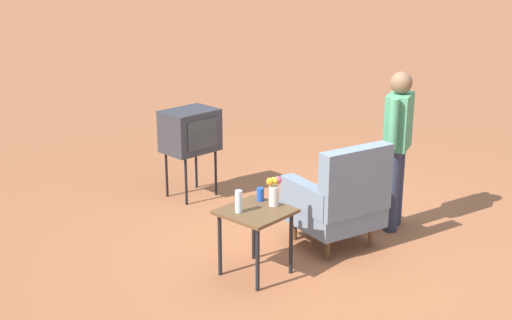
{
  "coord_description": "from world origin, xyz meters",
  "views": [
    {
      "loc": [
        5.24,
        3.72,
        2.89
      ],
      "look_at": [
        -0.01,
        -0.96,
        0.65
      ],
      "focal_mm": 49.19,
      "sensor_mm": 36.0,
      "label": 1
    }
  ],
  "objects_px": {
    "person_standing": "(397,141)",
    "bottle_short_clear": "(239,201)",
    "soda_can_blue": "(260,194)",
    "side_table": "(256,220)",
    "armchair": "(340,199)",
    "flower_vase": "(274,190)",
    "tv_on_stand": "(190,131)"
  },
  "relations": [
    {
      "from": "armchair",
      "to": "flower_vase",
      "type": "distance_m",
      "value": 0.84
    },
    {
      "from": "soda_can_blue",
      "to": "flower_vase",
      "type": "height_order",
      "value": "flower_vase"
    },
    {
      "from": "side_table",
      "to": "person_standing",
      "type": "distance_m",
      "value": 1.83
    },
    {
      "from": "bottle_short_clear",
      "to": "soda_can_blue",
      "type": "xyz_separation_m",
      "value": [
        -0.33,
        -0.04,
        -0.04
      ]
    },
    {
      "from": "armchair",
      "to": "person_standing",
      "type": "distance_m",
      "value": 0.9
    },
    {
      "from": "armchair",
      "to": "flower_vase",
      "type": "bearing_deg",
      "value": -12.21
    },
    {
      "from": "side_table",
      "to": "flower_vase",
      "type": "height_order",
      "value": "flower_vase"
    },
    {
      "from": "person_standing",
      "to": "bottle_short_clear",
      "type": "height_order",
      "value": "person_standing"
    },
    {
      "from": "side_table",
      "to": "armchair",
      "type": "bearing_deg",
      "value": 167.55
    },
    {
      "from": "soda_can_blue",
      "to": "armchair",
      "type": "bearing_deg",
      "value": 156.63
    },
    {
      "from": "bottle_short_clear",
      "to": "flower_vase",
      "type": "height_order",
      "value": "flower_vase"
    },
    {
      "from": "person_standing",
      "to": "flower_vase",
      "type": "height_order",
      "value": "person_standing"
    },
    {
      "from": "armchair",
      "to": "soda_can_blue",
      "type": "xyz_separation_m",
      "value": [
        0.77,
        -0.33,
        0.18
      ]
    },
    {
      "from": "person_standing",
      "to": "soda_can_blue",
      "type": "bearing_deg",
      "value": -17.07
    },
    {
      "from": "flower_vase",
      "to": "side_table",
      "type": "bearing_deg",
      "value": -13.41
    },
    {
      "from": "armchair",
      "to": "flower_vase",
      "type": "relative_size",
      "value": 4.0
    },
    {
      "from": "armchair",
      "to": "side_table",
      "type": "bearing_deg",
      "value": -12.45
    },
    {
      "from": "side_table",
      "to": "flower_vase",
      "type": "distance_m",
      "value": 0.31
    },
    {
      "from": "side_table",
      "to": "tv_on_stand",
      "type": "relative_size",
      "value": 0.6
    },
    {
      "from": "soda_can_blue",
      "to": "tv_on_stand",
      "type": "bearing_deg",
      "value": -114.08
    },
    {
      "from": "bottle_short_clear",
      "to": "side_table",
      "type": "bearing_deg",
      "value": 150.54
    },
    {
      "from": "armchair",
      "to": "soda_can_blue",
      "type": "bearing_deg",
      "value": -23.37
    },
    {
      "from": "side_table",
      "to": "soda_can_blue",
      "type": "xyz_separation_m",
      "value": [
        -0.2,
        -0.12,
        0.15
      ]
    },
    {
      "from": "person_standing",
      "to": "soda_can_blue",
      "type": "xyz_separation_m",
      "value": [
        1.54,
        -0.47,
        -0.26
      ]
    },
    {
      "from": "side_table",
      "to": "bottle_short_clear",
      "type": "bearing_deg",
      "value": -29.46
    },
    {
      "from": "armchair",
      "to": "flower_vase",
      "type": "height_order",
      "value": "armchair"
    },
    {
      "from": "armchair",
      "to": "bottle_short_clear",
      "type": "height_order",
      "value": "armchair"
    },
    {
      "from": "tv_on_stand",
      "to": "person_standing",
      "type": "distance_m",
      "value": 2.37
    },
    {
      "from": "side_table",
      "to": "soda_can_blue",
      "type": "distance_m",
      "value": 0.28
    },
    {
      "from": "side_table",
      "to": "flower_vase",
      "type": "relative_size",
      "value": 2.32
    },
    {
      "from": "tv_on_stand",
      "to": "soda_can_blue",
      "type": "xyz_separation_m",
      "value": [
        0.79,
        1.77,
        -0.11
      ]
    },
    {
      "from": "tv_on_stand",
      "to": "bottle_short_clear",
      "type": "relative_size",
      "value": 5.15
    }
  ]
}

